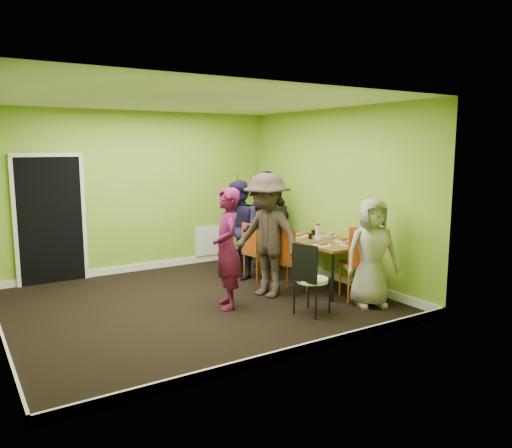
{
  "coord_description": "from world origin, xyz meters",
  "views": [
    {
      "loc": [
        -2.89,
        -6.23,
        2.19
      ],
      "look_at": [
        1.0,
        0.0,
        1.05
      ],
      "focal_mm": 35.0,
      "sensor_mm": 36.0,
      "label": 1
    }
  ],
  "objects_px": {
    "dining_table": "(323,243)",
    "chair_left_near": "(288,256)",
    "blue_bottle": "(351,235)",
    "person_left_far": "(239,230)",
    "person_back_end": "(268,220)",
    "orange_bottle": "(311,236)",
    "person_front_end": "(372,253)",
    "easel": "(250,219)",
    "chair_back_end": "(275,225)",
    "chair_front_end": "(360,259)",
    "chair_bentwood": "(309,275)",
    "person_left_near": "(267,235)",
    "thermos": "(318,233)",
    "chair_left_far": "(255,248)",
    "person_standing": "(227,249)"
  },
  "relations": [
    {
      "from": "chair_bentwood",
      "to": "easel",
      "type": "bearing_deg",
      "value": 144.74
    },
    {
      "from": "chair_back_end",
      "to": "thermos",
      "type": "xyz_separation_m",
      "value": [
        -0.07,
        -1.29,
        0.07
      ]
    },
    {
      "from": "chair_back_end",
      "to": "person_left_near",
      "type": "distance_m",
      "value": 1.62
    },
    {
      "from": "chair_front_end",
      "to": "easel",
      "type": "distance_m",
      "value": 2.87
    },
    {
      "from": "chair_left_near",
      "to": "person_left_near",
      "type": "xyz_separation_m",
      "value": [
        -0.32,
        0.09,
        0.33
      ]
    },
    {
      "from": "chair_left_near",
      "to": "person_left_far",
      "type": "bearing_deg",
      "value": 166.3
    },
    {
      "from": "chair_left_far",
      "to": "chair_left_near",
      "type": "xyz_separation_m",
      "value": [
        0.01,
        -0.93,
        0.04
      ]
    },
    {
      "from": "chair_left_near",
      "to": "orange_bottle",
      "type": "xyz_separation_m",
      "value": [
        0.6,
        0.22,
        0.21
      ]
    },
    {
      "from": "dining_table",
      "to": "chair_left_near",
      "type": "height_order",
      "value": "chair_left_near"
    },
    {
      "from": "easel",
      "to": "person_standing",
      "type": "height_order",
      "value": "easel"
    },
    {
      "from": "blue_bottle",
      "to": "person_left_far",
      "type": "relative_size",
      "value": 0.14
    },
    {
      "from": "blue_bottle",
      "to": "chair_back_end",
      "type": "bearing_deg",
      "value": 97.87
    },
    {
      "from": "chair_bentwood",
      "to": "person_back_end",
      "type": "relative_size",
      "value": 0.54
    },
    {
      "from": "chair_left_near",
      "to": "person_back_end",
      "type": "height_order",
      "value": "person_back_end"
    },
    {
      "from": "thermos",
      "to": "person_back_end",
      "type": "distance_m",
      "value": 1.46
    },
    {
      "from": "chair_back_end",
      "to": "chair_front_end",
      "type": "xyz_separation_m",
      "value": [
        -0.02,
        -2.18,
        -0.19
      ]
    },
    {
      "from": "chair_front_end",
      "to": "person_left_near",
      "type": "relative_size",
      "value": 0.6
    },
    {
      "from": "orange_bottle",
      "to": "chair_back_end",
      "type": "bearing_deg",
      "value": 86.15
    },
    {
      "from": "chair_left_near",
      "to": "person_front_end",
      "type": "relative_size",
      "value": 0.68
    },
    {
      "from": "chair_bentwood",
      "to": "person_left_near",
      "type": "bearing_deg",
      "value": 161.12
    },
    {
      "from": "chair_left_near",
      "to": "chair_left_far",
      "type": "bearing_deg",
      "value": 159.56
    },
    {
      "from": "dining_table",
      "to": "chair_left_far",
      "type": "relative_size",
      "value": 1.57
    },
    {
      "from": "chair_front_end",
      "to": "thermos",
      "type": "xyz_separation_m",
      "value": [
        -0.06,
        0.89,
        0.25
      ]
    },
    {
      "from": "person_back_end",
      "to": "chair_bentwood",
      "type": "bearing_deg",
      "value": 55.42
    },
    {
      "from": "person_front_end",
      "to": "chair_left_near",
      "type": "bearing_deg",
      "value": 142.82
    },
    {
      "from": "chair_left_near",
      "to": "chair_back_end",
      "type": "distance_m",
      "value": 1.53
    },
    {
      "from": "dining_table",
      "to": "thermos",
      "type": "bearing_deg",
      "value": 158.99
    },
    {
      "from": "person_left_near",
      "to": "person_back_end",
      "type": "xyz_separation_m",
      "value": [
        0.97,
        1.43,
        -0.02
      ]
    },
    {
      "from": "chair_bentwood",
      "to": "easel",
      "type": "height_order",
      "value": "easel"
    },
    {
      "from": "blue_bottle",
      "to": "person_front_end",
      "type": "height_order",
      "value": "person_front_end"
    },
    {
      "from": "dining_table",
      "to": "thermos",
      "type": "xyz_separation_m",
      "value": [
        -0.09,
        0.03,
        0.17
      ]
    },
    {
      "from": "chair_back_end",
      "to": "person_standing",
      "type": "height_order",
      "value": "person_standing"
    },
    {
      "from": "chair_front_end",
      "to": "blue_bottle",
      "type": "distance_m",
      "value": 0.59
    },
    {
      "from": "easel",
      "to": "chair_back_end",
      "type": "bearing_deg",
      "value": -80.36
    },
    {
      "from": "person_back_end",
      "to": "chair_left_far",
      "type": "bearing_deg",
      "value": 28.95
    },
    {
      "from": "person_left_near",
      "to": "person_back_end",
      "type": "relative_size",
      "value": 1.03
    },
    {
      "from": "chair_left_near",
      "to": "person_standing",
      "type": "xyz_separation_m",
      "value": [
        -1.07,
        -0.08,
        0.25
      ]
    },
    {
      "from": "chair_bentwood",
      "to": "thermos",
      "type": "distance_m",
      "value": 1.4
    },
    {
      "from": "chair_left_far",
      "to": "orange_bottle",
      "type": "distance_m",
      "value": 0.97
    },
    {
      "from": "chair_bentwood",
      "to": "person_back_end",
      "type": "distance_m",
      "value": 2.65
    },
    {
      "from": "person_back_end",
      "to": "chair_back_end",
      "type": "bearing_deg",
      "value": 87.47
    },
    {
      "from": "person_back_end",
      "to": "blue_bottle",
      "type": "bearing_deg",
      "value": 85.2
    },
    {
      "from": "chair_left_near",
      "to": "blue_bottle",
      "type": "relative_size",
      "value": 4.63
    },
    {
      "from": "thermos",
      "to": "dining_table",
      "type": "bearing_deg",
      "value": -21.01
    },
    {
      "from": "chair_left_far",
      "to": "person_left_far",
      "type": "relative_size",
      "value": 0.58
    },
    {
      "from": "person_front_end",
      "to": "chair_bentwood",
      "type": "bearing_deg",
      "value": -166.49
    },
    {
      "from": "person_left_far",
      "to": "person_front_end",
      "type": "relative_size",
      "value": 1.09
    },
    {
      "from": "dining_table",
      "to": "person_left_far",
      "type": "relative_size",
      "value": 0.92
    },
    {
      "from": "chair_bentwood",
      "to": "thermos",
      "type": "height_order",
      "value": "thermos"
    },
    {
      "from": "chair_back_end",
      "to": "chair_left_near",
      "type": "bearing_deg",
      "value": 76.55
    }
  ]
}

